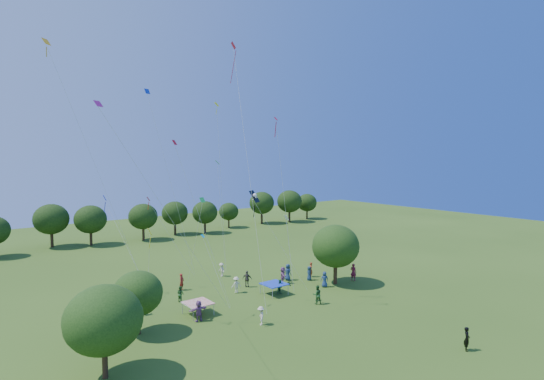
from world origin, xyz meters
The scene contains 38 objects.
near_tree_west centered at (-14.24, 12.68, 3.73)m, with size 4.77×4.77×5.88m.
near_tree_north centered at (-10.17, 17.88, 3.23)m, with size 3.83×3.83×4.97m.
near_tree_east centered at (11.52, 17.56, 4.15)m, with size 5.12×5.12×6.46m.
treeline centered at (-1.73, 55.43, 4.09)m, with size 88.01×8.77×6.77m.
tent_red_stripe centered at (-4.59, 18.62, 1.04)m, with size 2.20×2.20×1.10m.
tent_blue centered at (4.10, 18.89, 1.04)m, with size 2.20×2.20×1.10m.
man_in_black centered at (7.18, 0.68, 0.85)m, with size 0.64×0.41×1.70m, color black.
crowd_person_0 centered at (10.19, 20.27, 0.78)m, with size 0.77×0.42×1.57m, color navy.
crowd_person_1 centered at (-2.63, 25.81, 0.87)m, with size 0.65×0.42×1.73m, color maroon.
crowd_person_2 centered at (-4.32, 22.61, 0.76)m, with size 0.75×0.41×1.53m, color #2A5B27.
crowd_person_3 centered at (3.26, 27.62, 0.79)m, with size 1.03×0.46×1.57m, color beige.
crowd_person_4 centered at (3.29, 22.47, 0.87)m, with size 1.02×0.46×1.74m, color #3E3932.
crowd_person_5 centered at (7.02, 21.06, 0.93)m, with size 1.74×0.62×1.86m, color #895084.
crowd_person_6 centered at (8.31, 21.74, 0.92)m, with size 0.91×0.49×1.84m, color navy.
crowd_person_7 centered at (11.25, 21.15, 0.84)m, with size 0.63×0.40×1.68m, color #97341B.
crowd_person_8 centered at (5.51, 14.18, 0.89)m, with size 0.87×0.47×1.77m, color #2A5B27.
crowd_person_9 centered at (1.35, 21.63, 0.82)m, with size 1.07×0.48×1.64m, color beige.
crowd_person_10 centered at (-8.48, 21.63, 0.77)m, with size 0.90×0.41×1.53m, color #3C3830.
crowd_person_11 centered at (-5.23, 17.30, 0.88)m, with size 1.64×0.58×1.75m, color #8E538E.
crowd_person_12 centered at (9.76, 17.43, 0.83)m, with size 0.82×0.44×1.66m, color navy.
crowd_person_13 centered at (13.97, 17.13, 0.96)m, with size 0.72×0.46×1.92m, color maroon.
crowd_person_14 centered at (4.65, 18.58, 0.75)m, with size 0.74×0.40×1.49m, color #2B663E.
crowd_person_15 centered at (-1.61, 13.43, 0.77)m, with size 1.01×0.45×1.54m, color beige.
pirate_kite centered at (1.25, 18.11, 10.00)m, with size 4.39×4.02×9.33m.
red_high_kite centered at (-0.41, 18.27, 19.25)m, with size 2.10×7.75×22.92m.
small_kite_0 centered at (2.33, 15.73, 12.92)m, with size 2.16×0.58×15.98m.
small_kite_1 centered at (-4.38, 27.91, 8.02)m, with size 4.07×2.86×8.36m.
small_kite_2 centered at (-7.48, 21.95, 6.62)m, with size 0.45×1.29×6.19m.
small_kite_3 centered at (1.68, 25.41, 11.16)m, with size 1.11×0.73×12.11m.
small_kite_4 centered at (-8.87, 28.15, 8.38)m, with size 2.07×6.61×8.70m.
small_kite_5 centered at (-11.36, 11.70, 11.77)m, with size 11.59×5.35×15.48m.
small_kite_6 centered at (2.50, 14.96, 7.31)m, with size 1.43×0.67×7.30m.
small_kite_7 centered at (-4.21, 17.24, 5.69)m, with size 1.15×2.94×5.89m.
small_kite_8 centered at (-6.13, 16.80, 11.27)m, with size 4.12×2.22×13.79m.
small_kite_9 centered at (-13.25, 22.76, 17.61)m, with size 7.82×0.69×21.45m.
small_kite_10 centered at (1.24, 24.56, 14.93)m, with size 2.12×1.76×18.02m.
small_kite_11 centered at (-3.24, 20.65, 8.29)m, with size 0.78×4.30×8.82m.
small_kite_12 centered at (-4.08, 27.35, 15.64)m, with size 4.38×2.11×19.27m.
Camera 1 is at (-21.72, -13.76, 13.74)m, focal length 28.00 mm.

